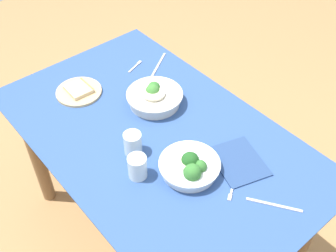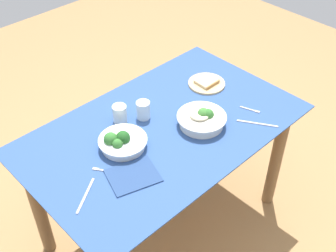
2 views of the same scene
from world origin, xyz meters
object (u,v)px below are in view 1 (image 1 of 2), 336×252
water_glass_side (133,143)px  broccoli_bowl_near (154,97)px  table_knife_right (274,205)px  fork_by_near_bowl (136,66)px  water_glass_center (137,167)px  fork_by_far_bowl (232,191)px  broccoli_bowl_far (190,167)px  table_knife_left (158,65)px  bread_side_plate (79,91)px  napkin_folded_upper (238,161)px

water_glass_side → broccoli_bowl_near: bearing=-55.0°
broccoli_bowl_near → table_knife_right: (-0.69, 0.02, -0.03)m
water_glass_side → fork_by_near_bowl: (0.44, -0.34, -0.04)m
water_glass_center → fork_by_near_bowl: water_glass_center is taller
broccoli_bowl_near → table_knife_right: broccoli_bowl_near is taller
broccoli_bowl_near → water_glass_side: 0.30m
broccoli_bowl_near → fork_by_far_bowl: (-0.55, 0.09, -0.03)m
broccoli_bowl_far → fork_by_far_bowl: size_ratio=2.73×
table_knife_left → table_knife_right: bearing=44.5°
bread_side_plate → table_knife_left: bearing=-99.8°
water_glass_center → table_knife_right: 0.50m
water_glass_center → water_glass_side: bearing=-28.7°
table_knife_left → napkin_folded_upper: napkin_folded_upper is taller
fork_by_far_bowl → napkin_folded_upper: 0.14m
fork_by_near_bowl → bread_side_plate: bearing=159.2°
broccoli_bowl_far → broccoli_bowl_near: bearing=-20.7°
bread_side_plate → water_glass_side: (-0.45, 0.03, 0.04)m
fork_by_far_bowl → table_knife_left: bearing=-143.6°
broccoli_bowl_near → fork_by_near_bowl: broccoli_bowl_near is taller
water_glass_center → table_knife_right: bearing=-145.9°
napkin_folded_upper → table_knife_right: bearing=166.6°
water_glass_center → table_knife_left: (0.48, -0.49, -0.04)m
water_glass_side → table_knife_left: size_ratio=0.46×
fork_by_near_bowl → table_knife_left: 0.11m
table_knife_right → broccoli_bowl_near: bearing=-35.7°
broccoli_bowl_far → bread_side_plate: (0.67, 0.07, -0.02)m
fork_by_far_bowl → napkin_folded_upper: (0.08, -0.12, 0.00)m
broccoli_bowl_near → fork_by_far_bowl: broccoli_bowl_near is taller
broccoli_bowl_far → table_knife_left: (0.60, -0.34, -0.03)m
fork_by_far_bowl → table_knife_left: same height
water_glass_side → table_knife_left: (0.38, -0.44, -0.04)m
table_knife_left → water_glass_side: bearing=8.7°
water_glass_side → fork_by_far_bowl: size_ratio=1.11×
broccoli_bowl_far → fork_by_far_bowl: (-0.16, -0.06, -0.03)m
fork_by_far_bowl → table_knife_right: (-0.14, -0.07, -0.00)m
water_glass_center → fork_by_near_bowl: size_ratio=0.90×
broccoli_bowl_near → napkin_folded_upper: bearing=-176.5°
table_knife_left → table_knife_right: (-0.90, 0.21, 0.00)m
bread_side_plate → napkin_folded_upper: bearing=-161.8°
water_glass_center → napkin_folded_upper: 0.39m
bread_side_plate → fork_by_far_bowl: (-0.83, -0.13, -0.01)m
table_knife_right → fork_by_near_bowl: bearing=-41.0°
broccoli_bowl_far → napkin_folded_upper: bearing=-114.9°
water_glass_side → fork_by_far_bowl: bearing=-158.0°
napkin_folded_upper → broccoli_bowl_near: bearing=3.5°
napkin_folded_upper → fork_by_near_bowl: bearing=-5.3°
bread_side_plate → fork_by_far_bowl: bread_side_plate is taller
broccoli_bowl_near → table_knife_left: (0.21, -0.19, -0.03)m
water_glass_center → table_knife_right: size_ratio=0.48×
water_glass_center → napkin_folded_upper: size_ratio=0.44×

